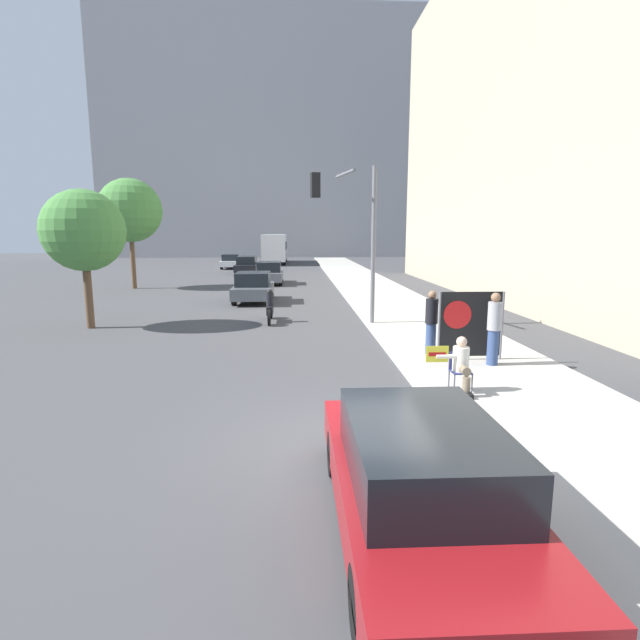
% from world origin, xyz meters
% --- Properties ---
extents(ground_plane, '(160.00, 160.00, 0.00)m').
position_xyz_m(ground_plane, '(0.00, 0.00, 0.00)').
color(ground_plane, '#444447').
extents(sidewalk_curb, '(4.14, 90.00, 0.14)m').
position_xyz_m(sidewalk_curb, '(3.86, 15.00, 0.07)').
color(sidewalk_curb, '#B7B2A8').
rests_on(sidewalk_curb, ground_plane).
extents(building_backdrop_far, '(52.00, 12.00, 33.51)m').
position_xyz_m(building_backdrop_far, '(-2.00, 69.56, 16.75)').
color(building_backdrop_far, '#99999E').
rests_on(building_backdrop_far, ground_plane).
extents(building_backdrop_right, '(10.00, 32.00, 19.30)m').
position_xyz_m(building_backdrop_right, '(13.65, 18.95, 9.65)').
color(building_backdrop_right, tan).
rests_on(building_backdrop_right, ground_plane).
extents(seated_protester, '(0.97, 0.77, 1.17)m').
position_xyz_m(seated_protester, '(2.60, 2.25, 0.76)').
color(seated_protester, '#474C56').
rests_on(seated_protester, sidewalk_curb).
extents(jogger_on_sidewalk, '(0.34, 0.34, 1.83)m').
position_xyz_m(jogger_on_sidewalk, '(4.14, 4.38, 1.08)').
color(jogger_on_sidewalk, '#334775').
rests_on(jogger_on_sidewalk, sidewalk_curb).
extents(pedestrian_behind, '(0.34, 0.34, 1.74)m').
position_xyz_m(pedestrian_behind, '(2.89, 5.61, 1.03)').
color(pedestrian_behind, '#334775').
rests_on(pedestrian_behind, sidewalk_curb).
extents(protest_banner, '(1.72, 0.06, 1.80)m').
position_xyz_m(protest_banner, '(3.71, 4.90, 1.09)').
color(protest_banner, slate).
rests_on(protest_banner, sidewalk_curb).
extents(traffic_light_pole, '(2.38, 2.14, 5.63)m').
position_xyz_m(traffic_light_pole, '(1.23, 10.37, 3.89)').
color(traffic_light_pole, slate).
rests_on(traffic_light_pole, sidewalk_curb).
extents(parked_car_curbside, '(1.83, 4.74, 1.43)m').
position_xyz_m(parked_car_curbside, '(0.54, -2.49, 0.72)').
color(parked_car_curbside, maroon).
rests_on(parked_car_curbside, ground_plane).
extents(car_on_road_nearest, '(1.89, 4.10, 1.49)m').
position_xyz_m(car_on_road_nearest, '(-2.91, 17.40, 0.74)').
color(car_on_road_nearest, '#565B60').
rests_on(car_on_road_nearest, ground_plane).
extents(car_on_road_midblock, '(1.75, 4.45, 1.51)m').
position_xyz_m(car_on_road_midblock, '(-2.55, 26.35, 0.75)').
color(car_on_road_midblock, '#565B60').
rests_on(car_on_road_midblock, ground_plane).
extents(car_on_road_distant, '(1.77, 4.80, 1.48)m').
position_xyz_m(car_on_road_distant, '(-4.88, 35.03, 0.74)').
color(car_on_road_distant, black).
rests_on(car_on_road_distant, ground_plane).
extents(car_on_road_far_lane, '(1.85, 4.37, 1.39)m').
position_xyz_m(car_on_road_far_lane, '(-6.96, 41.45, 0.70)').
color(car_on_road_far_lane, silver).
rests_on(car_on_road_far_lane, ground_plane).
extents(city_bus_on_road, '(2.51, 10.88, 3.25)m').
position_xyz_m(city_bus_on_road, '(-3.05, 49.57, 1.87)').
color(city_bus_on_road, silver).
rests_on(city_bus_on_road, ground_plane).
extents(motorcycle_on_road, '(0.28, 2.15, 1.29)m').
position_xyz_m(motorcycle_on_road, '(-1.81, 11.57, 0.55)').
color(motorcycle_on_road, black).
rests_on(motorcycle_on_road, ground_plane).
extents(street_tree_near_curb, '(2.88, 2.88, 4.95)m').
position_xyz_m(street_tree_near_curb, '(-8.29, 10.66, 3.49)').
color(street_tree_near_curb, brown).
rests_on(street_tree_near_curb, ground_plane).
extents(street_tree_midblock, '(3.84, 3.84, 6.70)m').
position_xyz_m(street_tree_midblock, '(-10.85, 23.94, 4.76)').
color(street_tree_midblock, brown).
rests_on(street_tree_midblock, ground_plane).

